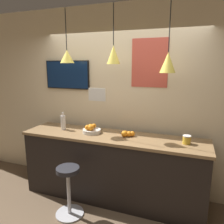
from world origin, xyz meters
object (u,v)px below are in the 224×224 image
mounted_tv (67,75)px  bar_stool (69,185)px  fruit_bowl (91,129)px  juice_bottle (63,122)px  spread_jar (187,140)px

mounted_tv → bar_stool: bearing=-60.8°
mounted_tv → fruit_bowl: bearing=-31.4°
fruit_bowl → juice_bottle: size_ratio=0.98×
spread_jar → juice_bottle: bearing=180.0°
fruit_bowl → mounted_tv: (-0.60, 0.37, 0.79)m
juice_bottle → spread_jar: bearing=0.0°
spread_jar → mounted_tv: mounted_tv is taller
bar_stool → juice_bottle: juice_bottle is taller
bar_stool → spread_jar: size_ratio=6.14×
juice_bottle → spread_jar: (1.85, 0.00, -0.06)m
spread_jar → mounted_tv: bearing=169.6°
juice_bottle → spread_jar: size_ratio=2.49×
bar_stool → juice_bottle: 1.00m
fruit_bowl → spread_jar: bearing=0.3°
fruit_bowl → mounted_tv: size_ratio=0.34×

